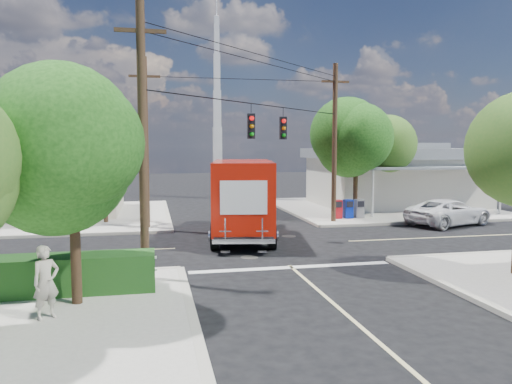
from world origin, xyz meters
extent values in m
plane|color=black|center=(0.00, 0.00, 0.00)|extent=(120.00, 120.00, 0.00)
cube|color=#A9A398|center=(11.00, 11.00, 0.07)|extent=(14.00, 14.00, 0.14)
cube|color=#B2AD9D|center=(4.00, 11.00, 0.07)|extent=(0.25, 14.00, 0.14)
cube|color=#B2AD9D|center=(11.00, 4.00, 0.07)|extent=(14.00, 0.25, 0.14)
cube|color=#A9A398|center=(-11.00, 11.00, 0.07)|extent=(14.00, 14.00, 0.14)
cube|color=#B2AD9D|center=(-4.00, 11.00, 0.07)|extent=(0.25, 14.00, 0.14)
cube|color=#B2AD9D|center=(-11.00, 4.00, 0.07)|extent=(14.00, 0.25, 0.14)
cube|color=#B2AD9D|center=(-4.00, -11.00, 0.07)|extent=(0.25, 14.00, 0.14)
cube|color=beige|center=(0.00, 10.00, 0.01)|extent=(0.12, 12.00, 0.01)
cube|color=beige|center=(0.00, -10.00, 0.01)|extent=(0.12, 12.00, 0.01)
cube|color=beige|center=(10.00, 0.00, 0.01)|extent=(12.00, 0.12, 0.01)
cube|color=beige|center=(-10.00, 0.00, 0.01)|extent=(12.00, 0.12, 0.01)
cube|color=silver|center=(0.00, -4.30, 0.01)|extent=(7.50, 0.40, 0.01)
cube|color=beige|center=(12.50, 12.00, 1.84)|extent=(11.00, 8.00, 3.40)
cube|color=gray|center=(12.50, 12.00, 3.89)|extent=(11.80, 8.80, 0.70)
cube|color=gray|center=(12.50, 12.00, 4.39)|extent=(6.05, 4.40, 0.50)
cube|color=gray|center=(12.50, 7.10, 3.04)|extent=(9.90, 1.80, 0.15)
cylinder|color=silver|center=(8.10, 6.30, 1.59)|extent=(0.12, 0.12, 2.90)
cylinder|color=silver|center=(16.90, 6.30, 1.59)|extent=(0.12, 0.12, 2.90)
cube|color=beige|center=(-12.00, 12.50, 1.74)|extent=(10.00, 8.00, 3.20)
cube|color=gray|center=(-12.00, 12.50, 3.69)|extent=(10.80, 8.80, 0.70)
cube|color=gray|center=(-12.00, 12.50, 4.19)|extent=(5.50, 4.40, 0.50)
cube|color=gray|center=(-12.00, 7.60, 2.84)|extent=(9.00, 1.80, 0.15)
cylinder|color=silver|center=(-8.00, 6.80, 1.49)|extent=(0.12, 0.12, 2.70)
cube|color=silver|center=(0.50, 20.00, 1.50)|extent=(0.80, 0.80, 3.00)
cube|color=silver|center=(0.50, 20.00, 4.50)|extent=(0.70, 0.70, 3.00)
cube|color=silver|center=(0.50, 20.00, 7.50)|extent=(0.60, 0.60, 3.00)
cube|color=silver|center=(0.50, 20.00, 10.50)|extent=(0.50, 0.50, 3.00)
cube|color=silver|center=(0.50, 20.00, 13.50)|extent=(0.40, 0.40, 3.00)
cylinder|color=silver|center=(0.50, 20.00, 16.00)|extent=(0.10, 0.10, 2.00)
cylinder|color=#422D1C|center=(-7.00, -7.50, 2.00)|extent=(0.28, 0.28, 3.71)
sphere|color=#174510|center=(-7.00, -7.50, 4.32)|extent=(3.71, 3.71, 3.71)
sphere|color=#174510|center=(-7.40, -7.30, 4.55)|extent=(3.02, 3.02, 3.02)
sphere|color=#174510|center=(-6.65, -7.80, 4.20)|extent=(3.25, 3.25, 3.25)
cylinder|color=#422D1C|center=(7.20, 6.80, 2.19)|extent=(0.28, 0.28, 4.10)
sphere|color=#174510|center=(7.20, 6.80, 4.75)|extent=(4.10, 4.10, 4.10)
sphere|color=#174510|center=(6.80, 7.00, 5.00)|extent=(3.33, 3.33, 3.33)
sphere|color=#174510|center=(7.55, 6.50, 4.62)|extent=(3.58, 3.58, 3.58)
cylinder|color=#422D1C|center=(9.80, 9.00, 1.93)|extent=(0.28, 0.28, 3.58)
sphere|color=#366820|center=(9.80, 9.00, 4.17)|extent=(3.58, 3.58, 3.58)
sphere|color=#366820|center=(9.40, 9.20, 4.40)|extent=(2.91, 2.91, 2.91)
sphere|color=#366820|center=(10.15, 8.70, 4.06)|extent=(3.14, 3.14, 3.14)
sphere|color=#366820|center=(6.60, -7.00, 4.24)|extent=(2.81, 2.81, 2.81)
cylinder|color=#422D1C|center=(-7.50, 7.50, 2.64)|extent=(0.24, 0.24, 5.00)
cone|color=#207228|center=(-6.60, 7.50, 5.24)|extent=(0.50, 2.06, 0.98)
cone|color=#207228|center=(-6.94, 8.20, 5.24)|extent=(1.92, 1.68, 0.98)
cone|color=#207228|center=(-7.70, 8.38, 5.24)|extent=(2.12, 0.95, 0.98)
cone|color=#207228|center=(-8.31, 7.89, 5.24)|extent=(1.34, 2.07, 0.98)
cone|color=#207228|center=(-8.31, 7.11, 5.24)|extent=(1.34, 2.07, 0.98)
cone|color=#207228|center=(-7.70, 6.62, 5.24)|extent=(2.12, 0.95, 0.98)
cone|color=#207228|center=(-6.94, 6.80, 5.24)|extent=(1.92, 1.68, 0.98)
cylinder|color=#422D1C|center=(-9.50, 9.00, 2.44)|extent=(0.24, 0.24, 4.60)
cone|color=#207228|center=(-8.60, 9.00, 4.84)|extent=(0.50, 2.06, 0.98)
cone|color=#207228|center=(-8.94, 9.70, 4.84)|extent=(1.92, 1.68, 0.98)
cone|color=#207228|center=(-9.70, 9.88, 4.84)|extent=(2.12, 0.95, 0.98)
cone|color=#207228|center=(-10.31, 9.39, 4.84)|extent=(1.34, 2.07, 0.98)
cone|color=#207228|center=(-10.31, 8.61, 4.84)|extent=(1.34, 2.07, 0.98)
cone|color=#207228|center=(-9.70, 8.12, 4.84)|extent=(2.12, 0.95, 0.98)
cone|color=#207228|center=(-8.94, 8.30, 4.84)|extent=(1.92, 1.68, 0.98)
cylinder|color=#473321|center=(-5.20, -5.20, 4.50)|extent=(0.28, 0.28, 9.00)
cube|color=#473321|center=(-5.20, -5.20, 8.00)|extent=(1.60, 0.12, 0.12)
cylinder|color=#473321|center=(5.20, 5.20, 4.50)|extent=(0.28, 0.28, 9.00)
cube|color=#473321|center=(5.20, 5.20, 8.00)|extent=(1.60, 0.12, 0.12)
cylinder|color=#473321|center=(-5.20, 5.20, 4.50)|extent=(0.28, 0.28, 9.00)
cube|color=#473321|center=(-5.20, 5.20, 8.00)|extent=(1.60, 0.12, 0.12)
cylinder|color=black|center=(0.00, 0.00, 6.20)|extent=(10.43, 10.43, 0.04)
cube|color=black|center=(-0.80, -0.80, 5.25)|extent=(0.30, 0.24, 1.05)
sphere|color=red|center=(-0.80, -0.94, 5.58)|extent=(0.20, 0.20, 0.20)
cube|color=black|center=(1.10, 1.10, 5.25)|extent=(0.30, 0.24, 1.05)
sphere|color=red|center=(1.10, 0.96, 5.58)|extent=(0.20, 0.20, 0.20)
cube|color=silver|center=(-7.80, -5.60, 0.49)|extent=(5.94, 0.05, 0.08)
cube|color=silver|center=(-7.80, -5.60, 0.89)|extent=(5.94, 0.05, 0.08)
cube|color=silver|center=(-5.00, -5.60, 0.64)|extent=(0.09, 0.06, 1.00)
cube|color=#1D4A1A|center=(-8.00, -6.40, 0.69)|extent=(6.20, 1.20, 1.10)
cube|color=#A20F16|center=(5.80, 6.20, 0.69)|extent=(0.50, 0.50, 1.10)
cube|color=#071F96|center=(6.50, 6.20, 0.69)|extent=(0.50, 0.50, 1.10)
cube|color=slate|center=(7.20, 6.20, 0.69)|extent=(0.50, 0.50, 1.10)
cube|color=black|center=(-0.62, 2.23, 0.58)|extent=(3.81, 8.59, 0.27)
cube|color=red|center=(-0.08, 5.42, 1.44)|extent=(2.82, 2.21, 2.34)
cube|color=black|center=(0.05, 6.16, 1.86)|extent=(2.25, 0.64, 1.01)
cube|color=silver|center=(0.08, 6.37, 0.69)|extent=(2.43, 0.54, 0.37)
cube|color=red|center=(-0.79, 1.28, 2.18)|extent=(3.66, 6.53, 3.08)
cube|color=white|center=(0.55, 1.05, 2.34)|extent=(0.67, 3.78, 1.38)
cube|color=white|center=(-2.12, 1.51, 2.34)|extent=(0.67, 3.78, 1.38)
cube|color=white|center=(-1.31, -1.78, 2.34)|extent=(1.89, 0.34, 1.38)
cube|color=silver|center=(-1.33, -1.92, 0.58)|extent=(2.56, 0.69, 0.19)
cube|color=silver|center=(-2.09, -1.93, 1.01)|extent=(0.48, 0.14, 1.06)
cube|color=silver|center=(-0.62, -2.18, 1.01)|extent=(0.48, 0.14, 1.06)
cylinder|color=black|center=(-1.31, 5.47, 0.58)|extent=(0.53, 1.21, 1.17)
cylinder|color=black|center=(1.10, 5.06, 0.58)|extent=(0.53, 1.21, 1.17)
cylinder|color=black|center=(-2.35, -0.61, 0.58)|extent=(0.53, 1.21, 1.17)
cylinder|color=black|center=(0.06, -1.02, 0.58)|extent=(0.53, 1.21, 1.17)
imported|color=silver|center=(11.34, 3.35, 0.73)|extent=(5.73, 3.99, 1.45)
imported|color=#B8AF9C|center=(-7.55, -8.64, 1.06)|extent=(0.80, 0.76, 1.84)
camera|label=1|loc=(-4.95, -21.51, 4.42)|focal=35.00mm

